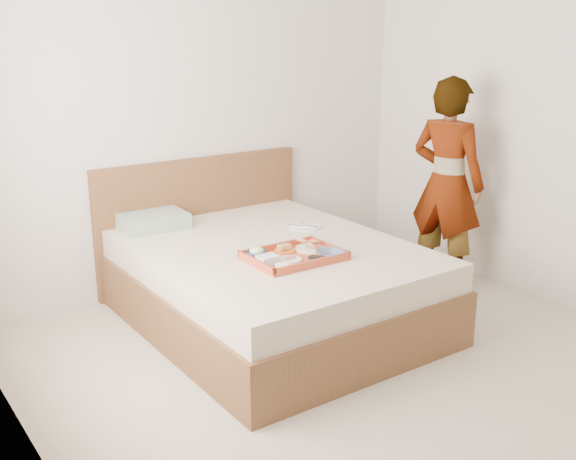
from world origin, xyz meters
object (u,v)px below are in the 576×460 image
(dinner_plate, at_px, (305,227))
(person, at_px, (447,184))
(bed, at_px, (273,284))
(tray, at_px, (294,255))

(dinner_plate, distance_m, person, 1.11)
(bed, xyz_separation_m, dinner_plate, (0.41, 0.21, 0.27))
(bed, distance_m, tray, 0.42)
(dinner_plate, xyz_separation_m, person, (1.03, -0.35, 0.24))
(tray, height_order, person, person)
(tray, xyz_separation_m, person, (1.48, 0.16, 0.22))
(bed, height_order, person, person)
(dinner_plate, bearing_deg, person, -18.66)
(dinner_plate, bearing_deg, tray, -131.99)
(tray, bearing_deg, dinner_plate, 48.90)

